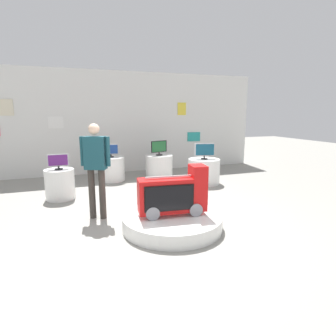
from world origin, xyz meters
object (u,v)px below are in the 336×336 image
object	(u,v)px
novelty_firetruck_tv	(174,195)
tv_on_right_rear	(58,161)
tv_on_far_right	(159,147)
main_display_pedestal	(172,221)
display_pedestal_center_rear	(204,171)
display_pedestal_right_rear	(60,184)
tv_on_center_rear	(204,150)
display_pedestal_left_rear	(112,169)
tv_on_left_rear	(111,150)
shopper_browsing_near_truck	(96,164)
display_pedestal_far_right	(159,166)

from	to	relation	value
novelty_firetruck_tv	tv_on_right_rear	distance (m)	3.09
tv_on_far_right	main_display_pedestal	bearing A→B (deg)	-104.42
display_pedestal_center_rear	display_pedestal_right_rear	distance (m)	3.77
display_pedestal_center_rear	tv_on_far_right	xyz separation A→B (m)	(-0.97, 1.09, 0.59)
tv_on_center_rear	tv_on_far_right	xyz separation A→B (m)	(-0.97, 1.10, -0.00)
main_display_pedestal	tv_on_right_rear	xyz separation A→B (m)	(-1.85, 2.43, 0.76)
display_pedestal_left_rear	tv_on_left_rear	distance (m)	0.55
tv_on_left_rear	shopper_browsing_near_truck	world-z (taller)	shopper_browsing_near_truck
tv_on_left_rear	display_pedestal_far_right	bearing A→B (deg)	-4.19
tv_on_right_rear	display_pedestal_center_rear	bearing A→B (deg)	2.92
display_pedestal_right_rear	main_display_pedestal	bearing A→B (deg)	-52.74
tv_on_right_rear	display_pedestal_far_right	distance (m)	3.13
tv_on_left_rear	tv_on_center_rear	bearing A→B (deg)	-26.74
main_display_pedestal	tv_on_center_rear	size ratio (longest dim) A/B	3.12
tv_on_left_rear	display_pedestal_right_rear	world-z (taller)	tv_on_left_rear
tv_on_far_right	display_pedestal_right_rear	bearing A→B (deg)	-155.45
display_pedestal_far_right	tv_on_center_rear	bearing A→B (deg)	-48.73
novelty_firetruck_tv	display_pedestal_center_rear	world-z (taller)	novelty_firetruck_tv
display_pedestal_far_right	display_pedestal_right_rear	bearing A→B (deg)	-155.39
novelty_firetruck_tv	display_pedestal_right_rear	xyz separation A→B (m)	(-1.87, 2.44, -0.24)
display_pedestal_center_rear	display_pedestal_far_right	world-z (taller)	same
tv_on_right_rear	shopper_browsing_near_truck	bearing A→B (deg)	-65.49
tv_on_far_right	novelty_firetruck_tv	bearing A→B (deg)	-104.06
main_display_pedestal	novelty_firetruck_tv	xyz separation A→B (m)	(0.02, -0.01, 0.47)
display_pedestal_right_rear	shopper_browsing_near_truck	world-z (taller)	shopper_browsing_near_truck
novelty_firetruck_tv	display_pedestal_left_rear	world-z (taller)	novelty_firetruck_tv
display_pedestal_right_rear	shopper_browsing_near_truck	distance (m)	1.81
tv_on_center_rear	shopper_browsing_near_truck	bearing A→B (deg)	-150.93
display_pedestal_center_rear	display_pedestal_right_rear	world-z (taller)	same
display_pedestal_center_rear	tv_on_center_rear	world-z (taller)	tv_on_center_rear
display_pedestal_left_rear	tv_on_right_rear	xyz separation A→B (m)	(-1.38, -1.40, 0.54)
tv_on_left_rear	shopper_browsing_near_truck	size ratio (longest dim) A/B	0.23
novelty_firetruck_tv	tv_on_far_right	distance (m)	3.85
novelty_firetruck_tv	display_pedestal_left_rear	bearing A→B (deg)	97.34
tv_on_far_right	display_pedestal_center_rear	bearing A→B (deg)	-48.51
display_pedestal_right_rear	tv_on_right_rear	bearing A→B (deg)	-92.62
main_display_pedestal	display_pedestal_far_right	size ratio (longest dim) A/B	2.10
display_pedestal_right_rear	tv_on_far_right	distance (m)	3.14
novelty_firetruck_tv	display_pedestal_center_rear	size ratio (longest dim) A/B	1.35
tv_on_center_rear	display_pedestal_left_rear	bearing A→B (deg)	153.19
main_display_pedestal	display_pedestal_right_rear	xyz separation A→B (m)	(-1.85, 2.43, 0.23)
main_display_pedestal	tv_on_far_right	xyz separation A→B (m)	(0.95, 3.71, 0.81)
tv_on_center_rear	shopper_browsing_near_truck	world-z (taller)	shopper_browsing_near_truck
display_pedestal_right_rear	display_pedestal_left_rear	bearing A→B (deg)	45.32
shopper_browsing_near_truck	display_pedestal_far_right	bearing A→B (deg)	53.09
display_pedestal_left_rear	tv_on_right_rear	distance (m)	2.03
display_pedestal_far_right	display_pedestal_center_rear	bearing A→B (deg)	-48.65
novelty_firetruck_tv	tv_on_center_rear	world-z (taller)	tv_on_center_rear
tv_on_center_rear	tv_on_far_right	size ratio (longest dim) A/B	1.04
display_pedestal_far_right	shopper_browsing_near_truck	distance (m)	3.58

